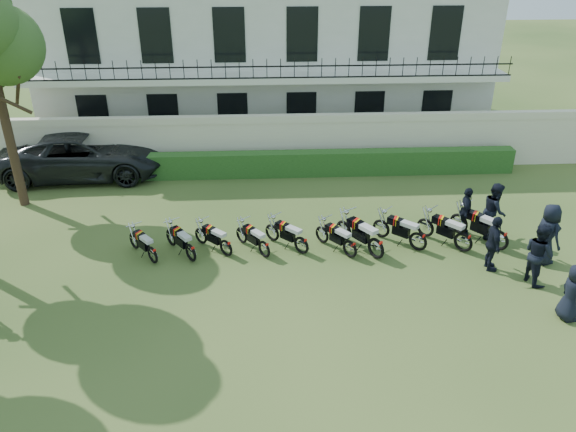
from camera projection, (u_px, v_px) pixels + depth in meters
name	position (u px, v px, depth m)	size (l,w,h in m)	color
ground	(275.00, 271.00, 16.51)	(100.00, 100.00, 0.00)	#2F4A1D
perimeter_wall	(268.00, 142.00, 23.09)	(30.00, 0.35, 2.30)	beige
hedge	(294.00, 164.00, 22.73)	(18.00, 0.60, 1.00)	#174016
building	(265.00, 51.00, 27.23)	(20.40, 9.60, 7.40)	silver
motorcycle_0	(152.00, 251.00, 16.72)	(1.11, 1.37, 0.92)	black
motorcycle_1	(190.00, 249.00, 16.79)	(1.12, 1.50, 0.97)	black
motorcycle_2	(226.00, 244.00, 17.08)	(1.28, 1.25, 0.93)	black
motorcycle_3	(264.00, 245.00, 17.02)	(1.10, 1.40, 0.93)	black
motorcycle_4	(301.00, 241.00, 17.19)	(1.35, 1.32, 0.98)	black
motorcycle_5	(350.00, 245.00, 17.00)	(1.17, 1.44, 0.97)	black
motorcycle_6	(376.00, 244.00, 16.90)	(1.27, 1.80, 1.15)	black
motorcycle_7	(419.00, 237.00, 17.34)	(1.49, 1.39, 1.06)	black
motorcycle_8	(464.00, 238.00, 17.28)	(1.41, 1.55, 1.09)	black
motorcycle_9	(500.00, 235.00, 17.35)	(1.38, 1.76, 1.16)	black
suv	(84.00, 155.00, 22.50)	(2.96, 6.42, 1.78)	black
officer_0	(572.00, 293.00, 14.17)	(0.77, 0.50, 1.58)	black
officer_1	(539.00, 254.00, 15.63)	(0.89, 0.69, 1.83)	black
officer_2	(493.00, 244.00, 16.23)	(1.01, 0.42, 1.72)	black
officer_3	(547.00, 234.00, 16.58)	(0.93, 0.60, 1.90)	black
officer_4	(494.00, 210.00, 18.01)	(0.90, 0.70, 1.86)	black
officer_5	(465.00, 211.00, 18.18)	(0.96, 0.40, 1.64)	black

